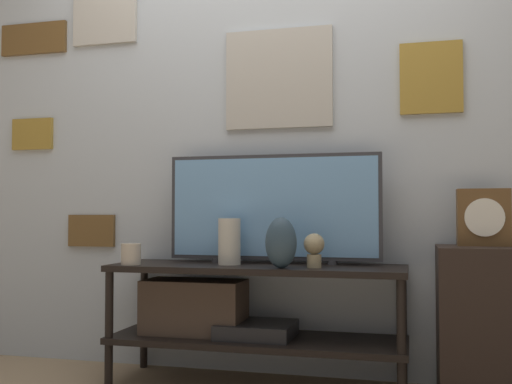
# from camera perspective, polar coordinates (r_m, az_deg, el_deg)

# --- Properties ---
(wall_back) EXTENTS (6.40, 0.08, 2.70)m
(wall_back) POSITION_cam_1_polar(r_m,az_deg,el_deg) (3.24, 1.22, 7.16)
(wall_back) COLOR #B2BCC6
(wall_back) RESTS_ON ground_plane
(media_console) EXTENTS (1.44, 0.45, 0.58)m
(media_console) POSITION_cam_1_polar(r_m,az_deg,el_deg) (3.00, -2.35, -11.01)
(media_console) COLOR black
(media_console) RESTS_ON ground_plane
(television) EXTENTS (1.08, 0.05, 0.55)m
(television) POSITION_cam_1_polar(r_m,az_deg,el_deg) (3.01, 1.63, -1.46)
(television) COLOR #333338
(television) RESTS_ON media_console
(vase_tall_ceramic) EXTENTS (0.11, 0.11, 0.23)m
(vase_tall_ceramic) POSITION_cam_1_polar(r_m,az_deg,el_deg) (2.96, -2.55, -4.72)
(vase_tall_ceramic) COLOR beige
(vase_tall_ceramic) RESTS_ON media_console
(vase_urn_stoneware) EXTENTS (0.15, 0.11, 0.23)m
(vase_urn_stoneware) POSITION_cam_1_polar(r_m,az_deg,el_deg) (2.76, 2.39, -4.85)
(vase_urn_stoneware) COLOR #2D4251
(vase_urn_stoneware) RESTS_ON media_console
(candle_jar) EXTENTS (0.10, 0.10, 0.10)m
(candle_jar) POSITION_cam_1_polar(r_m,az_deg,el_deg) (3.01, -11.82, -5.81)
(candle_jar) COLOR #C1B29E
(candle_jar) RESTS_ON media_console
(decorative_bust) EXTENTS (0.10, 0.10, 0.16)m
(decorative_bust) POSITION_cam_1_polar(r_m,az_deg,el_deg) (2.80, 5.55, -5.32)
(decorative_bust) COLOR tan
(decorative_bust) RESTS_ON media_console
(side_table) EXTENTS (0.35, 0.39, 0.69)m
(side_table) POSITION_cam_1_polar(r_m,az_deg,el_deg) (2.92, 20.35, -11.63)
(side_table) COLOR black
(side_table) RESTS_ON ground_plane
(mantel_clock) EXTENTS (0.23, 0.11, 0.26)m
(mantel_clock) POSITION_cam_1_polar(r_m,az_deg,el_deg) (2.94, 20.83, -2.27)
(mantel_clock) COLOR brown
(mantel_clock) RESTS_ON side_table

